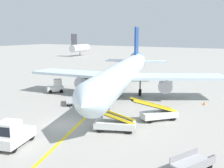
{
  "coord_description": "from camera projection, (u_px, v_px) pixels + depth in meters",
  "views": [
    {
      "loc": [
        16.73,
        -19.04,
        8.94
      ],
      "look_at": [
        -0.14,
        9.8,
        2.5
      ],
      "focal_mm": 42.15,
      "sensor_mm": 36.0,
      "label": 1
    }
  ],
  "objects": [
    {
      "name": "ground_plane",
      "position": [
        64.0,
        125.0,
        26.13
      ],
      "size": [
        300.0,
        300.0,
        0.0
      ],
      "primitive_type": "plane",
      "color": "#9E9B93"
    },
    {
      "name": "taxi_line_yellow",
      "position": [
        91.0,
        112.0,
        30.44
      ],
      "size": [
        24.54,
        76.33,
        0.01
      ],
      "primitive_type": "cube",
      "rotation": [
        0.0,
        0.0,
        0.31
      ],
      "color": "yellow",
      "rests_on": "ground"
    },
    {
      "name": "airliner",
      "position": [
        124.0,
        73.0,
        36.93
      ],
      "size": [
        27.7,
        34.51,
        10.1
      ],
      "color": "silver",
      "rests_on": "ground"
    },
    {
      "name": "pushback_tug",
      "position": [
        12.0,
        134.0,
        21.06
      ],
      "size": [
        2.81,
        3.98,
        2.2
      ],
      "color": "silver",
      "rests_on": "ground"
    },
    {
      "name": "baggage_tug_near_wing",
      "position": [
        56.0,
        87.0,
        40.23
      ],
      "size": [
        2.53,
        2.68,
        2.1
      ],
      "color": "silver",
      "rests_on": "ground"
    },
    {
      "name": "belt_loader_forward_hold",
      "position": [
        158.0,
        113.0,
        27.43
      ],
      "size": [
        4.29,
        4.54,
        2.59
      ],
      "color": "silver",
      "rests_on": "ground"
    },
    {
      "name": "belt_loader_aft_hold",
      "position": [
        114.0,
        123.0,
        24.43
      ],
      "size": [
        5.11,
        3.05,
        2.59
      ],
      "color": "silver",
      "rests_on": "ground"
    },
    {
      "name": "baggage_cart_loaded",
      "position": [
        72.0,
        100.0,
        33.76
      ],
      "size": [
        3.05,
        3.39,
        0.94
      ],
      "color": "#A5A5A8",
      "rests_on": "ground"
    },
    {
      "name": "baggage_cart_empty_trailing",
      "position": [
        193.0,
        163.0,
        17.44
      ],
      "size": [
        2.61,
        3.74,
        0.94
      ],
      "color": "#A5A5A8",
      "rests_on": "ground"
    },
    {
      "name": "ground_crew_marshaller",
      "position": [
        108.0,
        105.0,
        29.78
      ],
      "size": [
        0.36,
        0.24,
        1.7
      ],
      "color": "#26262D",
      "rests_on": "ground"
    },
    {
      "name": "safety_cone_nose_left",
      "position": [
        204.0,
        103.0,
        33.45
      ],
      "size": [
        0.36,
        0.36,
        0.44
      ],
      "primitive_type": "cone",
      "color": "orange",
      "rests_on": "ground"
    },
    {
      "name": "safety_cone_nose_right",
      "position": [
        118.0,
        92.0,
        39.89
      ],
      "size": [
        0.36,
        0.36,
        0.44
      ],
      "primitive_type": "cone",
      "color": "orange",
      "rests_on": "ground"
    },
    {
      "name": "distant_aircraft_far_left",
      "position": [
        80.0,
        48.0,
        105.56
      ],
      "size": [
        3.0,
        10.1,
        8.8
      ],
      "color": "silver",
      "rests_on": "ground"
    }
  ]
}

